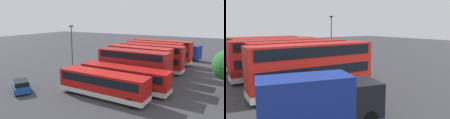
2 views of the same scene
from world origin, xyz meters
The scene contains 11 objects.
ground_plane centered at (0.00, 0.00, 0.00)m, with size 140.00×140.00×0.00m, color #38383D.
bus_double_decker_near_end centered at (-10.71, 10.99, 2.45)m, with size 3.02×11.64×4.55m.
bus_double_decker_second centered at (-7.01, 10.69, 2.45)m, with size 2.95×10.42×4.55m.
bus_double_decker_third centered at (-3.48, 11.46, 2.45)m, with size 2.98×10.96×4.55m.
bus_double_decker_fourth centered at (-0.05, 10.73, 2.45)m, with size 3.07×10.35×4.55m.
bus_double_decker_fifth centered at (3.71, 11.43, 2.45)m, with size 2.76×10.21×4.55m.
bus_single_deck_sixth centered at (7.27, 11.78, 1.62)m, with size 2.80×11.92×2.95m.
bus_single_deck_seventh centered at (10.85, 10.96, 1.62)m, with size 2.84×11.03×2.95m.
box_truck_blue centered at (-16.80, 13.92, 1.71)m, with size 4.26×7.88×3.20m.
car_hatchback_silver centered at (14.34, 1.10, 0.70)m, with size 3.64×4.43×1.43m.
lamp_post_tall centered at (3.28, -0.06, 4.52)m, with size 0.70×0.30×7.70m.
Camera 2 is at (-28.01, 20.29, 6.16)m, focal length 35.29 mm.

